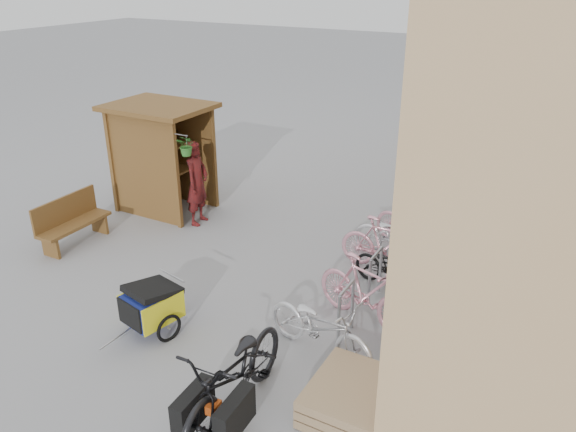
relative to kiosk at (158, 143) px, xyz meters
The scene contains 17 objects.
ground 4.39m from the kiosk, 37.02° to the right, with size 80.00×80.00×0.00m, color gray.
kiosk is the anchor object (origin of this frame).
bike_rack 5.67m from the kiosk, ahead, with size 0.05×5.35×0.86m.
pallet_stack 7.50m from the kiosk, 31.66° to the right, with size 1.00×1.20×0.40m.
bench 2.52m from the kiosk, 100.15° to the right, with size 0.48×1.55×0.98m.
shopping_carts 7.37m from the kiosk, 30.78° to the left, with size 0.53×1.47×0.95m.
child_trailer 4.89m from the kiosk, 51.57° to the right, with size 0.89×1.42×0.82m.
cargo_bike 6.89m from the kiosk, 42.33° to the right, with size 0.87×2.25×1.16m.
person_kiosk 1.36m from the kiosk, 11.04° to the right, with size 0.66×0.44×1.82m, color maroon.
bike_0 6.31m from the kiosk, 29.17° to the right, with size 0.62×1.79×0.94m, color silver.
bike_1 6.14m from the kiosk, 19.38° to the right, with size 0.52×1.85×1.11m, color pink.
bike_2 5.93m from the kiosk, ahead, with size 0.53×1.51×0.79m, color black.
bike_3 5.52m from the kiosk, ahead, with size 0.48×1.72×1.03m, color pink.
bike_4 5.53m from the kiosk, ahead, with size 0.58×1.67×0.87m, color silver.
bike_5 5.69m from the kiosk, ahead, with size 0.46×1.63×0.98m, color pink.
bike_6 6.06m from the kiosk, 14.38° to the left, with size 0.56×1.60×0.84m, color black.
bike_7 6.13m from the kiosk, 19.03° to the left, with size 0.45×1.59×0.96m, color maroon.
Camera 1 is at (4.91, -6.51, 5.10)m, focal length 35.00 mm.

